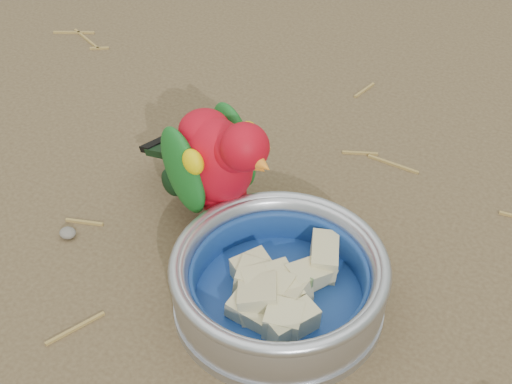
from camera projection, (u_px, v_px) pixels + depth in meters
The scene contains 6 objects.
ground at pixel (198, 316), 0.74m from camera, with size 60.00×60.00×0.00m, color brown.
food_bowl at pixel (279, 301), 0.74m from camera, with size 0.20×0.20×0.02m, color #B2B2BA.
bowl_wall at pixel (279, 280), 0.72m from camera, with size 0.20×0.20×0.04m, color #B2B2BA, non-canonical shape.
fruit_wedges at pixel (279, 285), 0.73m from camera, with size 0.12×0.12×0.03m, color #CABC86, non-canonical shape.
lory_parrot at pixel (217, 171), 0.79m from camera, with size 0.09×0.18×0.15m, color #B60716, non-canonical shape.
ground_debris at pixel (171, 289), 0.76m from camera, with size 0.90×0.80×0.01m, color olive, non-canonical shape.
Camera 1 is at (0.27, -0.41, 0.57)m, focal length 55.00 mm.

